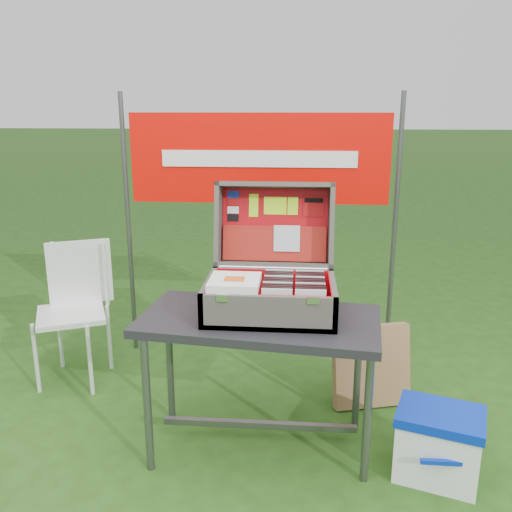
# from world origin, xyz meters

# --- Properties ---
(ground) EXTENTS (80.00, 80.00, 0.00)m
(ground) POSITION_xyz_m (0.00, 0.00, 0.00)
(ground) COLOR #214112
(ground) RESTS_ON ground
(table) EXTENTS (1.14, 0.67, 0.68)m
(table) POSITION_xyz_m (0.09, 0.05, 0.34)
(table) COLOR black
(table) RESTS_ON ground
(table_top) EXTENTS (1.14, 0.67, 0.04)m
(table_top) POSITION_xyz_m (0.09, 0.05, 0.66)
(table_top) COLOR black
(table_top) RESTS_ON ground
(table_leg_fl) EXTENTS (0.04, 0.04, 0.64)m
(table_leg_fl) POSITION_xyz_m (-0.40, -0.17, 0.32)
(table_leg_fl) COLOR #59595B
(table_leg_fl) RESTS_ON ground
(table_leg_fr) EXTENTS (0.04, 0.04, 0.64)m
(table_leg_fr) POSITION_xyz_m (0.57, -0.17, 0.32)
(table_leg_fr) COLOR #59595B
(table_leg_fr) RESTS_ON ground
(table_leg_bl) EXTENTS (0.04, 0.04, 0.64)m
(table_leg_bl) POSITION_xyz_m (-0.40, 0.26, 0.32)
(table_leg_bl) COLOR #59595B
(table_leg_bl) RESTS_ON ground
(table_leg_br) EXTENTS (0.04, 0.04, 0.64)m
(table_leg_br) POSITION_xyz_m (0.57, 0.26, 0.32)
(table_leg_br) COLOR #59595B
(table_leg_br) RESTS_ON ground
(table_brace) EXTENTS (0.94, 0.03, 0.03)m
(table_brace) POSITION_xyz_m (0.09, 0.05, 0.12)
(table_brace) COLOR #59595B
(table_brace) RESTS_ON ground
(suitcase) EXTENTS (0.60, 0.59, 0.56)m
(suitcase) POSITION_xyz_m (0.13, 0.15, 0.96)
(suitcase) COLOR #514E4A
(suitcase) RESTS_ON table
(suitcase_base_bottom) EXTENTS (0.60, 0.43, 0.02)m
(suitcase_base_bottom) POSITION_xyz_m (0.13, 0.09, 0.69)
(suitcase_base_bottom) COLOR #514E4A
(suitcase_base_bottom) RESTS_ON table_top
(suitcase_base_wall_front) EXTENTS (0.60, 0.02, 0.16)m
(suitcase_base_wall_front) POSITION_xyz_m (0.13, -0.12, 0.76)
(suitcase_base_wall_front) COLOR #514E4A
(suitcase_base_wall_front) RESTS_ON table_top
(suitcase_base_wall_back) EXTENTS (0.60, 0.02, 0.16)m
(suitcase_base_wall_back) POSITION_xyz_m (0.13, 0.29, 0.76)
(suitcase_base_wall_back) COLOR #514E4A
(suitcase_base_wall_back) RESTS_ON table_top
(suitcase_base_wall_left) EXTENTS (0.02, 0.43, 0.16)m
(suitcase_base_wall_left) POSITION_xyz_m (-0.15, 0.09, 0.76)
(suitcase_base_wall_left) COLOR #514E4A
(suitcase_base_wall_left) RESTS_ON table_top
(suitcase_base_wall_right) EXTENTS (0.02, 0.43, 0.16)m
(suitcase_base_wall_right) POSITION_xyz_m (0.42, 0.09, 0.76)
(suitcase_base_wall_right) COLOR #514E4A
(suitcase_base_wall_right) RESTS_ON table_top
(suitcase_liner_floor) EXTENTS (0.55, 0.38, 0.01)m
(suitcase_liner_floor) POSITION_xyz_m (0.13, 0.09, 0.71)
(suitcase_liner_floor) COLOR #C40909
(suitcase_liner_floor) RESTS_ON suitcase_base_bottom
(suitcase_latch_left) EXTENTS (0.05, 0.01, 0.03)m
(suitcase_latch_left) POSITION_xyz_m (-0.06, -0.13, 0.83)
(suitcase_latch_left) COLOR silver
(suitcase_latch_left) RESTS_ON suitcase_base_wall_front
(suitcase_latch_right) EXTENTS (0.05, 0.01, 0.03)m
(suitcase_latch_right) POSITION_xyz_m (0.32, -0.13, 0.83)
(suitcase_latch_right) COLOR silver
(suitcase_latch_right) RESTS_ON suitcase_base_wall_front
(suitcase_hinge) EXTENTS (0.54, 0.02, 0.02)m
(suitcase_hinge) POSITION_xyz_m (0.13, 0.30, 0.84)
(suitcase_hinge) COLOR silver
(suitcase_hinge) RESTS_ON suitcase_base_wall_back
(suitcase_lid_back) EXTENTS (0.60, 0.11, 0.42)m
(suitcase_lid_back) POSITION_xyz_m (0.13, 0.49, 1.01)
(suitcase_lid_back) COLOR #514E4A
(suitcase_lid_back) RESTS_ON suitcase_base_wall_back
(suitcase_lid_rim_far) EXTENTS (0.60, 0.16, 0.06)m
(suitcase_lid_rim_far) POSITION_xyz_m (0.13, 0.46, 1.23)
(suitcase_lid_rim_far) COLOR #514E4A
(suitcase_lid_rim_far) RESTS_ON suitcase_lid_back
(suitcase_lid_rim_near) EXTENTS (0.60, 0.16, 0.06)m
(suitcase_lid_rim_near) POSITION_xyz_m (0.13, 0.38, 0.83)
(suitcase_lid_rim_near) COLOR #514E4A
(suitcase_lid_rim_near) RESTS_ON suitcase_lid_back
(suitcase_lid_rim_left) EXTENTS (0.02, 0.25, 0.45)m
(suitcase_lid_rim_left) POSITION_xyz_m (-0.15, 0.42, 1.03)
(suitcase_lid_rim_left) COLOR #514E4A
(suitcase_lid_rim_left) RESTS_ON suitcase_lid_back
(suitcase_lid_rim_right) EXTENTS (0.02, 0.25, 0.45)m
(suitcase_lid_rim_right) POSITION_xyz_m (0.42, 0.42, 1.03)
(suitcase_lid_rim_right) COLOR #514E4A
(suitcase_lid_rim_right) RESTS_ON suitcase_lid_back
(suitcase_lid_liner) EXTENTS (0.54, 0.09, 0.37)m
(suitcase_lid_liner) POSITION_xyz_m (0.13, 0.47, 1.02)
(suitcase_lid_liner) COLOR #C40909
(suitcase_lid_liner) RESTS_ON suitcase_lid_back
(suitcase_liner_wall_front) EXTENTS (0.55, 0.01, 0.14)m
(suitcase_liner_wall_front) POSITION_xyz_m (0.13, -0.10, 0.77)
(suitcase_liner_wall_front) COLOR #C40909
(suitcase_liner_wall_front) RESTS_ON suitcase_base_bottom
(suitcase_liner_wall_back) EXTENTS (0.55, 0.01, 0.14)m
(suitcase_liner_wall_back) POSITION_xyz_m (0.13, 0.27, 0.77)
(suitcase_liner_wall_back) COLOR #C40909
(suitcase_liner_wall_back) RESTS_ON suitcase_base_bottom
(suitcase_liner_wall_left) EXTENTS (0.01, 0.38, 0.14)m
(suitcase_liner_wall_left) POSITION_xyz_m (-0.14, 0.09, 0.77)
(suitcase_liner_wall_left) COLOR #C40909
(suitcase_liner_wall_left) RESTS_ON suitcase_base_bottom
(suitcase_liner_wall_right) EXTENTS (0.01, 0.38, 0.14)m
(suitcase_liner_wall_right) POSITION_xyz_m (0.40, 0.09, 0.77)
(suitcase_liner_wall_right) COLOR #C40909
(suitcase_liner_wall_right) RESTS_ON suitcase_base_bottom
(suitcase_lid_pocket) EXTENTS (0.53, 0.07, 0.17)m
(suitcase_lid_pocket) POSITION_xyz_m (0.13, 0.43, 0.93)
(suitcase_lid_pocket) COLOR maroon
(suitcase_lid_pocket) RESTS_ON suitcase_lid_liner
(suitcase_pocket_edge) EXTENTS (0.52, 0.02, 0.02)m
(suitcase_pocket_edge) POSITION_xyz_m (0.13, 0.45, 1.01)
(suitcase_pocket_edge) COLOR maroon
(suitcase_pocket_edge) RESTS_ON suitcase_lid_pocket
(suitcase_pocket_cd) EXTENTS (0.13, 0.04, 0.13)m
(suitcase_pocket_cd) POSITION_xyz_m (0.20, 0.42, 0.96)
(suitcase_pocket_cd) COLOR silver
(suitcase_pocket_cd) RESTS_ON suitcase_lid_pocket
(lid_sticker_cc_a) EXTENTS (0.06, 0.01, 0.04)m
(lid_sticker_cc_a) POSITION_xyz_m (-0.09, 0.50, 1.17)
(lid_sticker_cc_a) COLOR #1933B2
(lid_sticker_cc_a) RESTS_ON suitcase_lid_liner
(lid_sticker_cc_b) EXTENTS (0.06, 0.01, 0.04)m
(lid_sticker_cc_b) POSITION_xyz_m (-0.09, 0.49, 1.13)
(lid_sticker_cc_b) COLOR #A50E0F
(lid_sticker_cc_b) RESTS_ON suitcase_lid_liner
(lid_sticker_cc_c) EXTENTS (0.06, 0.01, 0.04)m
(lid_sticker_cc_c) POSITION_xyz_m (-0.09, 0.48, 1.09)
(lid_sticker_cc_c) COLOR white
(lid_sticker_cc_c) RESTS_ON suitcase_lid_liner
(lid_sticker_cc_d) EXTENTS (0.06, 0.01, 0.04)m
(lid_sticker_cc_d) POSITION_xyz_m (-0.09, 0.47, 1.05)
(lid_sticker_cc_d) COLOR black
(lid_sticker_cc_d) RESTS_ON suitcase_lid_liner
(lid_card_neon_tall) EXTENTS (0.05, 0.03, 0.11)m
(lid_card_neon_tall) POSITION_xyz_m (0.02, 0.49, 1.12)
(lid_card_neon_tall) COLOR #B8FA19
(lid_card_neon_tall) RESTS_ON suitcase_lid_liner
(lid_card_neon_main) EXTENTS (0.12, 0.02, 0.09)m
(lid_card_neon_main) POSITION_xyz_m (0.13, 0.49, 1.12)
(lid_card_neon_main) COLOR #B8FA19
(lid_card_neon_main) RESTS_ON suitcase_lid_liner
(lid_card_neon_small) EXTENTS (0.05, 0.02, 0.09)m
(lid_card_neon_small) POSITION_xyz_m (0.22, 0.49, 1.12)
(lid_card_neon_small) COLOR #B8FA19
(lid_card_neon_small) RESTS_ON suitcase_lid_liner
(lid_sticker_band) EXTENTS (0.11, 0.03, 0.10)m
(lid_sticker_band) POSITION_xyz_m (0.33, 0.49, 1.12)
(lid_sticker_band) COLOR #A50E0F
(lid_sticker_band) RESTS_ON suitcase_lid_liner
(lid_sticker_band_bar) EXTENTS (0.10, 0.01, 0.02)m
(lid_sticker_band_bar) POSITION_xyz_m (0.33, 0.49, 1.15)
(lid_sticker_band_bar) COLOR black
(lid_sticker_band_bar) RESTS_ON suitcase_lid_liner
(cd_left_0) EXTENTS (0.13, 0.01, 0.15)m
(cd_left_0) POSITION_xyz_m (0.17, -0.08, 0.78)
(cd_left_0) COLOR silver
(cd_left_0) RESTS_ON suitcase_liner_floor
(cd_left_1) EXTENTS (0.13, 0.01, 0.15)m
(cd_left_1) POSITION_xyz_m (0.17, -0.05, 0.78)
(cd_left_1) COLOR black
(cd_left_1) RESTS_ON suitcase_liner_floor
(cd_left_2) EXTENTS (0.13, 0.01, 0.15)m
(cd_left_2) POSITION_xyz_m (0.17, -0.03, 0.78)
(cd_left_2) COLOR black
(cd_left_2) RESTS_ON suitcase_liner_floor
(cd_left_3) EXTENTS (0.13, 0.01, 0.15)m
(cd_left_3) POSITION_xyz_m (0.17, -0.01, 0.78)
(cd_left_3) COLOR black
(cd_left_3) RESTS_ON suitcase_liner_floor
(cd_left_4) EXTENTS (0.13, 0.01, 0.15)m
(cd_left_4) POSITION_xyz_m (0.17, 0.02, 0.78)
(cd_left_4) COLOR silver
(cd_left_4) RESTS_ON suitcase_liner_floor
(cd_left_5) EXTENTS (0.13, 0.01, 0.15)m
(cd_left_5) POSITION_xyz_m (0.17, 0.04, 0.78)
(cd_left_5) COLOR black
(cd_left_5) RESTS_ON suitcase_liner_floor
(cd_left_6) EXTENTS (0.13, 0.01, 0.15)m
(cd_left_6) POSITION_xyz_m (0.17, 0.06, 0.78)
(cd_left_6) COLOR black
(cd_left_6) RESTS_ON suitcase_liner_floor
(cd_left_7) EXTENTS (0.13, 0.01, 0.15)m
(cd_left_7) POSITION_xyz_m (0.17, 0.09, 0.78)
(cd_left_7) COLOR black
(cd_left_7) RESTS_ON suitcase_liner_floor
(cd_left_8) EXTENTS (0.13, 0.01, 0.15)m
(cd_left_8) POSITION_xyz_m (0.17, 0.11, 0.78)
(cd_left_8) COLOR silver
(cd_left_8) RESTS_ON suitcase_liner_floor
(cd_left_9) EXTENTS (0.13, 0.01, 0.15)m
(cd_left_9) POSITION_xyz_m (0.17, 0.13, 0.78)
(cd_left_9) COLOR black
(cd_left_9) RESTS_ON suitcase_liner_floor
(cd_left_10) EXTENTS (0.13, 0.01, 0.15)m
(cd_left_10) POSITION_xyz_m (0.17, 0.16, 0.78)
(cd_left_10) COLOR black
(cd_left_10) RESTS_ON suitcase_liner_floor
(cd_left_11) EXTENTS (0.13, 0.01, 0.15)m
(cd_left_11) POSITION_xyz_m (0.17, 0.18, 0.78)
(cd_left_11) COLOR black
(cd_left_11) RESTS_ON suitcase_liner_floor
(cd_left_12) EXTENTS (0.13, 0.01, 0.15)m
(cd_left_12) POSITION_xyz_m (0.17, 0.20, 0.78)
(cd_left_12) COLOR silver
(cd_left_12) RESTS_ON suitcase_liner_floor
(cd_right_0) EXTENTS (0.13, 0.01, 0.15)m
(cd_right_0) POSITION_xyz_m (0.31, -0.08, 0.78)
(cd_right_0) COLOR silver
(cd_right_0) RESTS_ON suitcase_liner_floor
(cd_right_1) EXTENTS (0.13, 0.01, 0.15)m
(cd_right_1) POSITION_xyz_m (0.31, -0.05, 0.78)
(cd_right_1) COLOR black
(cd_right_1) RESTS_ON suitcase_liner_floor
(cd_right_2) EXTENTS (0.13, 0.01, 0.15)m
(cd_right_2) POSITION_xyz_m (0.31, -0.03, 0.78)
(cd_right_2) COLOR black
(cd_right_2) RESTS_ON suitcase_liner_floor
(cd_right_3) EXTENTS (0.13, 0.01, 0.15)m
(cd_right_3) POSITION_xyz_m (0.31, -0.01, 0.78)
(cd_right_3) COLOR black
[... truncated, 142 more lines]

